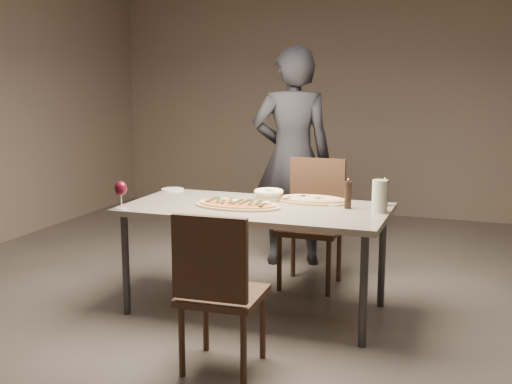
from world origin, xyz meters
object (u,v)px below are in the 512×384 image
(chair_far, at_px, (313,215))
(diner, at_px, (292,157))
(carafe, at_px, (380,196))
(bread_basket, at_px, (269,194))
(ham_pizza, at_px, (312,200))
(chair_near, at_px, (217,285))
(zucchini_pizza, at_px, (238,204))
(pepper_mill_left, at_px, (348,194))
(dining_table, at_px, (256,214))

(chair_far, xyz_separation_m, diner, (-0.32, 0.48, 0.39))
(carafe, xyz_separation_m, diner, (-0.93, 1.12, 0.08))
(bread_basket, bearing_deg, ham_pizza, 5.45)
(chair_near, bearing_deg, diner, 93.65)
(carafe, relative_size, chair_near, 0.23)
(ham_pizza, xyz_separation_m, chair_far, (-0.10, 0.46, -0.21))
(zucchini_pizza, distance_m, pepper_mill_left, 0.75)
(ham_pizza, relative_size, bread_basket, 2.51)
(pepper_mill_left, bearing_deg, chair_far, 123.06)
(carafe, height_order, diner, diner)
(chair_far, bearing_deg, diner, -56.44)
(dining_table, distance_m, pepper_mill_left, 0.64)
(zucchini_pizza, distance_m, chair_near, 1.00)
(pepper_mill_left, distance_m, diner, 1.29)
(ham_pizza, xyz_separation_m, diner, (-0.42, 0.93, 0.18))
(dining_table, xyz_separation_m, diner, (-0.10, 1.21, 0.25))
(bread_basket, bearing_deg, pepper_mill_left, -10.35)
(zucchini_pizza, distance_m, bread_basket, 0.33)
(zucchini_pizza, relative_size, ham_pizza, 1.14)
(chair_far, distance_m, diner, 0.69)
(ham_pizza, bearing_deg, chair_far, 102.97)
(pepper_mill_left, relative_size, carafe, 0.95)
(carafe, bearing_deg, bread_basket, 168.99)
(pepper_mill_left, bearing_deg, dining_table, -167.03)
(diner, bearing_deg, chair_near, 74.48)
(dining_table, distance_m, diner, 1.24)
(bread_basket, relative_size, chair_far, 0.22)
(bread_basket, relative_size, chair_near, 0.23)
(diner, bearing_deg, bread_basket, 74.97)
(dining_table, xyz_separation_m, carafe, (0.83, 0.09, 0.16))
(bread_basket, xyz_separation_m, diner, (-0.11, 0.96, 0.15))
(ham_pizza, distance_m, pepper_mill_left, 0.33)
(chair_near, bearing_deg, pepper_mill_left, 64.90)
(carafe, xyz_separation_m, chair_near, (-0.70, -1.09, -0.34))
(zucchini_pizza, height_order, pepper_mill_left, pepper_mill_left)
(diner, bearing_deg, carafe, 108.13)
(bread_basket, bearing_deg, carafe, -11.01)
(ham_pizza, height_order, carafe, carafe)
(bread_basket, xyz_separation_m, chair_near, (0.12, -1.25, -0.28))
(dining_table, relative_size, diner, 0.96)
(chair_far, bearing_deg, ham_pizza, 102.50)
(bread_basket, distance_m, chair_far, 0.58)
(ham_pizza, height_order, chair_far, chair_far)
(carafe, bearing_deg, dining_table, -173.81)
(bread_basket, xyz_separation_m, carafe, (0.82, -0.16, 0.06))
(ham_pizza, xyz_separation_m, chair_near, (-0.19, -1.28, -0.25))
(bread_basket, height_order, chair_near, chair_near)
(diner, bearing_deg, pepper_mill_left, 101.95)
(zucchini_pizza, height_order, bread_basket, bread_basket)
(zucchini_pizza, relative_size, chair_near, 0.66)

